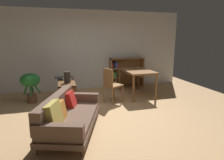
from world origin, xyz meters
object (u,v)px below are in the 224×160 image
object	(u,v)px
fabric_couch	(68,115)
bookshelf	(125,72)
dining_chair_near	(111,84)
desk_speaker	(67,77)
dining_table	(137,72)
open_laptop	(64,78)
potted_floor_plant	(30,83)
media_console	(67,92)

from	to	relation	value
fabric_couch	bookshelf	world-z (taller)	bookshelf
dining_chair_near	fabric_couch	bearing A→B (deg)	-132.18
desk_speaker	dining_chair_near	distance (m)	1.19
fabric_couch	dining_table	world-z (taller)	dining_table
fabric_couch	open_laptop	bearing A→B (deg)	90.16
potted_floor_plant	dining_chair_near	size ratio (longest dim) A/B	0.85
dining_table	desk_speaker	bearing A→B (deg)	-167.95
potted_floor_plant	bookshelf	xyz separation A→B (m)	(3.08, 1.03, -0.04)
fabric_couch	open_laptop	size ratio (longest dim) A/B	4.15
dining_table	bookshelf	xyz separation A→B (m)	(-0.01, 1.11, -0.19)
fabric_couch	desk_speaker	bearing A→B (deg)	87.14
open_laptop	bookshelf	distance (m)	2.44
open_laptop	potted_floor_plant	world-z (taller)	potted_floor_plant
potted_floor_plant	bookshelf	bearing A→B (deg)	18.43
media_console	fabric_couch	bearing A→B (deg)	-91.61
fabric_couch	potted_floor_plant	world-z (taller)	potted_floor_plant
media_console	desk_speaker	bearing A→B (deg)	-85.45
desk_speaker	fabric_couch	bearing A→B (deg)	-92.86
media_console	dining_chair_near	distance (m)	1.26
open_laptop	potted_floor_plant	size ratio (longest dim) A/B	0.56
fabric_couch	media_console	xyz separation A→B (m)	(0.05, 1.70, -0.03)
media_console	desk_speaker	distance (m)	0.55
dining_chair_near	media_console	bearing A→B (deg)	164.01
bookshelf	dining_table	bearing A→B (deg)	-89.38
potted_floor_plant	bookshelf	world-z (taller)	bookshelf
desk_speaker	dining_table	world-z (taller)	desk_speaker
fabric_couch	media_console	size ratio (longest dim) A/B	1.45
media_console	open_laptop	xyz separation A→B (m)	(-0.05, 0.19, 0.34)
bookshelf	fabric_couch	bearing A→B (deg)	-126.15
media_console	bookshelf	distance (m)	2.50
desk_speaker	bookshelf	bearing A→B (deg)	36.59
open_laptop	media_console	bearing A→B (deg)	-74.50
media_console	bookshelf	world-z (taller)	bookshelf
media_console	bookshelf	xyz separation A→B (m)	(2.13, 1.28, 0.22)
fabric_couch	bookshelf	xyz separation A→B (m)	(2.18, 2.98, 0.20)
bookshelf	dining_chair_near	bearing A→B (deg)	-120.22
open_laptop	bookshelf	xyz separation A→B (m)	(2.19, 1.09, -0.12)
fabric_couch	bookshelf	distance (m)	3.70
media_console	open_laptop	world-z (taller)	open_laptop
open_laptop	fabric_couch	bearing A→B (deg)	-89.84
potted_floor_plant	media_console	bearing A→B (deg)	-14.86
dining_table	dining_chair_near	size ratio (longest dim) A/B	1.41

